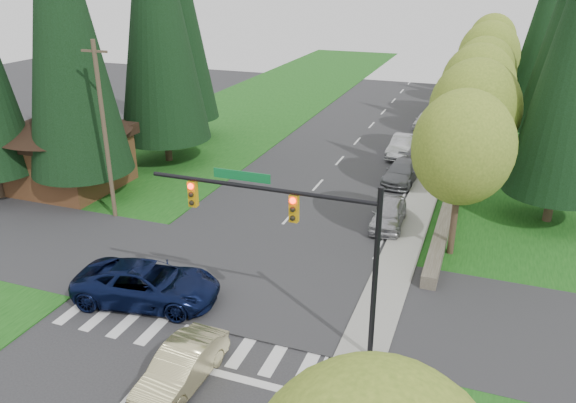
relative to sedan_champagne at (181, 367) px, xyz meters
The scene contains 29 objects.
ground 1.80m from the sedan_champagne, 148.32° to the right, with size 120.00×120.00×0.00m, color #28282B.
grass_east 22.38m from the sedan_champagne, 58.79° to the left, with size 14.00×110.00×0.06m, color #164813.
grass_west 23.96m from the sedan_champagne, 126.98° to the left, with size 14.00×110.00×0.06m, color #164813.
cross_street 7.30m from the sedan_champagne, 101.16° to the left, with size 120.00×8.00×0.10m, color #28282B.
sidewalk_east 21.84m from the sedan_champagne, 75.43° to the left, with size 1.80×80.00×0.13m, color gray.
curb_east 21.65m from the sedan_champagne, 77.61° to the left, with size 0.20×80.00×0.13m, color gray.
stone_wall_north 30.01m from the sedan_champagne, 76.13° to the left, with size 0.70×40.00×0.70m, color #4C4438.
traffic_signal 6.34m from the sedan_champagne, 50.78° to the left, with size 8.70×0.37×6.80m.
brown_building 21.79m from the sedan_champagne, 139.26° to the left, with size 8.40×8.40×5.40m.
utility_pole 16.20m from the sedan_champagne, 134.42° to the left, with size 1.60×0.24×10.00m.
decid_tree_0 16.03m from the sedan_champagne, 59.31° to the left, with size 4.80×4.80×8.37m.
decid_tree_1 22.21m from the sedan_champagne, 68.59° to the left, with size 5.20×5.20×8.80m.
decid_tree_2 28.68m from the sedan_champagne, 74.17° to the left, with size 5.00×5.00×8.82m.
decid_tree_3 35.36m from the sedan_champagne, 77.14° to the left, with size 5.00×5.00×8.55m.
decid_tree_4 42.22m from the sedan_champagne, 79.14° to the left, with size 5.40×5.40×9.18m.
decid_tree_5 48.98m from the sedan_champagne, 80.92° to the left, with size 4.80×4.80×8.30m.
decid_tree_6 55.92m from the sedan_champagne, 81.95° to the left, with size 5.20×5.20×8.86m.
conifer_w_a 21.94m from the sedan_champagne, 137.65° to the left, with size 6.12×6.12×19.80m.
conifer_w_b 26.06m from the sedan_champagne, 135.46° to the left, with size 5.44×5.44×17.80m.
conifer_w_c 27.17m from the sedan_champagne, 122.39° to the left, with size 6.46×6.46×20.80m.
conifer_w_e 32.64m from the sedan_champagne, 119.59° to the left, with size 5.78×5.78×18.80m.
conifer_e_c 49.53m from the sedan_champagne, 75.04° to the left, with size 5.10×5.10×16.80m.
sedan_champagne is the anchor object (origin of this frame).
suv_navy 5.78m from the sedan_champagne, 134.38° to the left, with size 2.86×6.20×1.72m, color #0A1234.
parked_car_a 15.95m from the sedan_champagne, 74.76° to the left, with size 1.73×4.29×1.46m, color #B0B0B5.
parked_car_b 23.02m from the sedan_champagne, 80.76° to the left, with size 1.96×4.83×1.40m, color slate.
parked_car_c 28.59m from the sedan_champagne, 84.39° to the left, with size 1.65×4.72×1.55m, color #B4B5B9.
parked_car_d 37.74m from the sedan_champagne, 85.01° to the left, with size 1.58×3.92×1.34m, color silver.
parked_car_e 43.66m from the sedan_champagne, 84.49° to the left, with size 2.10×5.15×1.50m, color #B4B5BA.
Camera 1 is at (10.24, -12.45, 13.36)m, focal length 35.00 mm.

